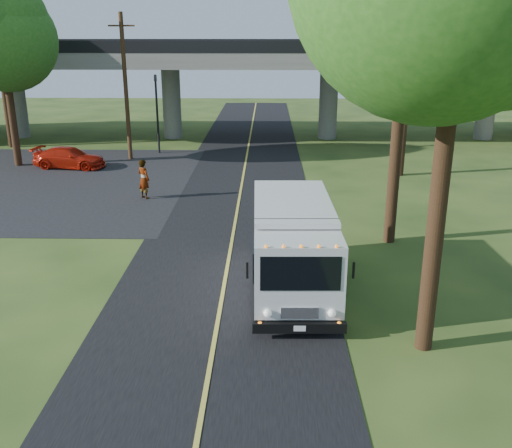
{
  "coord_description": "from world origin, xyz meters",
  "views": [
    {
      "loc": [
        1.39,
        -12.22,
        7.84
      ],
      "look_at": [
        1.01,
        6.26,
        1.6
      ],
      "focal_mm": 40.0,
      "sensor_mm": 36.0,
      "label": 1
    }
  ],
  "objects_px": {
    "tree_left_lot": "(3,31)",
    "step_van": "(293,244)",
    "tree_right_far": "(416,23)",
    "red_sedan": "(70,158)",
    "pedestrian": "(144,179)",
    "utility_pole": "(126,87)",
    "traffic_signal": "(157,106)"
  },
  "relations": [
    {
      "from": "utility_pole",
      "to": "tree_left_lot",
      "type": "height_order",
      "value": "tree_left_lot"
    },
    {
      "from": "step_van",
      "to": "pedestrian",
      "type": "distance_m",
      "value": 12.42
    },
    {
      "from": "tree_right_far",
      "to": "step_van",
      "type": "bearing_deg",
      "value": -114.6
    },
    {
      "from": "pedestrian",
      "to": "tree_right_far",
      "type": "bearing_deg",
      "value": -121.04
    },
    {
      "from": "traffic_signal",
      "to": "utility_pole",
      "type": "relative_size",
      "value": 0.58
    },
    {
      "from": "red_sedan",
      "to": "step_van",
      "type": "bearing_deg",
      "value": -135.3
    },
    {
      "from": "tree_left_lot",
      "to": "red_sedan",
      "type": "height_order",
      "value": "tree_left_lot"
    },
    {
      "from": "tree_right_far",
      "to": "step_van",
      "type": "height_order",
      "value": "tree_right_far"
    },
    {
      "from": "red_sedan",
      "to": "utility_pole",
      "type": "bearing_deg",
      "value": -42.86
    },
    {
      "from": "traffic_signal",
      "to": "pedestrian",
      "type": "relative_size",
      "value": 2.66
    },
    {
      "from": "tree_right_far",
      "to": "red_sedan",
      "type": "relative_size",
      "value": 2.55
    },
    {
      "from": "pedestrian",
      "to": "red_sedan",
      "type": "bearing_deg",
      "value": -8.86
    },
    {
      "from": "tree_left_lot",
      "to": "step_van",
      "type": "distance_m",
      "value": 24.41
    },
    {
      "from": "utility_pole",
      "to": "red_sedan",
      "type": "xyz_separation_m",
      "value": [
        -3.1,
        -2.56,
        -3.97
      ]
    },
    {
      "from": "tree_left_lot",
      "to": "utility_pole",
      "type": "bearing_deg",
      "value": 18.97
    },
    {
      "from": "utility_pole",
      "to": "tree_left_lot",
      "type": "distance_m",
      "value": 7.43
    },
    {
      "from": "step_van",
      "to": "traffic_signal",
      "type": "bearing_deg",
      "value": 109.68
    },
    {
      "from": "red_sedan",
      "to": "pedestrian",
      "type": "distance_m",
      "value": 8.86
    },
    {
      "from": "tree_left_lot",
      "to": "pedestrian",
      "type": "bearing_deg",
      "value": -37.46
    },
    {
      "from": "tree_left_lot",
      "to": "red_sedan",
      "type": "bearing_deg",
      "value": -6.99
    },
    {
      "from": "traffic_signal",
      "to": "pedestrian",
      "type": "distance_m",
      "value": 11.44
    },
    {
      "from": "tree_left_lot",
      "to": "red_sedan",
      "type": "distance_m",
      "value": 7.96
    },
    {
      "from": "tree_left_lot",
      "to": "step_van",
      "type": "height_order",
      "value": "tree_left_lot"
    },
    {
      "from": "red_sedan",
      "to": "pedestrian",
      "type": "height_order",
      "value": "pedestrian"
    },
    {
      "from": "utility_pole",
      "to": "tree_left_lot",
      "type": "xyz_separation_m",
      "value": [
        -6.29,
        -2.16,
        3.31
      ]
    },
    {
      "from": "traffic_signal",
      "to": "step_van",
      "type": "bearing_deg",
      "value": -69.1
    },
    {
      "from": "step_van",
      "to": "tree_right_far",
      "type": "bearing_deg",
      "value": 64.18
    },
    {
      "from": "utility_pole",
      "to": "tree_right_far",
      "type": "relative_size",
      "value": 0.82
    },
    {
      "from": "traffic_signal",
      "to": "step_van",
      "type": "relative_size",
      "value": 0.77
    },
    {
      "from": "pedestrian",
      "to": "step_van",
      "type": "bearing_deg",
      "value": 162.93
    },
    {
      "from": "step_van",
      "to": "tree_left_lot",
      "type": "bearing_deg",
      "value": 131.52
    },
    {
      "from": "utility_pole",
      "to": "step_van",
      "type": "height_order",
      "value": "utility_pole"
    }
  ]
}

